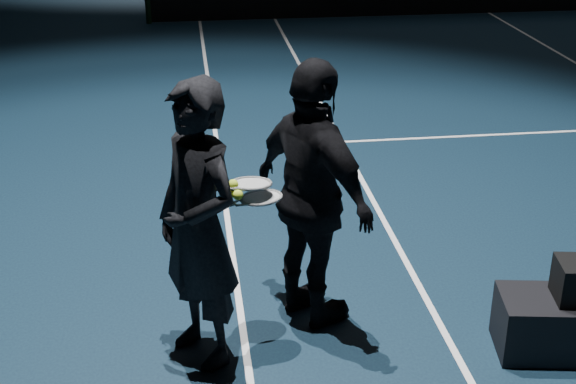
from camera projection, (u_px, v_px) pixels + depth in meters
name	position (u px, v px, depth m)	size (l,w,h in m)	color
floor	(490.00, 14.00, 15.20)	(36.00, 36.00, 0.00)	black
court_lines	(490.00, 14.00, 15.20)	(10.98, 23.78, 0.01)	white
player_a	(198.00, 226.00, 4.95)	(0.69, 0.45, 1.88)	black
player_b	(313.00, 196.00, 5.35)	(1.10, 0.46, 1.88)	black
racket_lower	(261.00, 198.00, 5.13)	(0.68, 0.22, 0.03)	black
racket_upper	(251.00, 184.00, 5.09)	(0.68, 0.22, 0.03)	black
tennis_balls	(234.00, 191.00, 5.00)	(0.12, 0.10, 0.12)	gold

